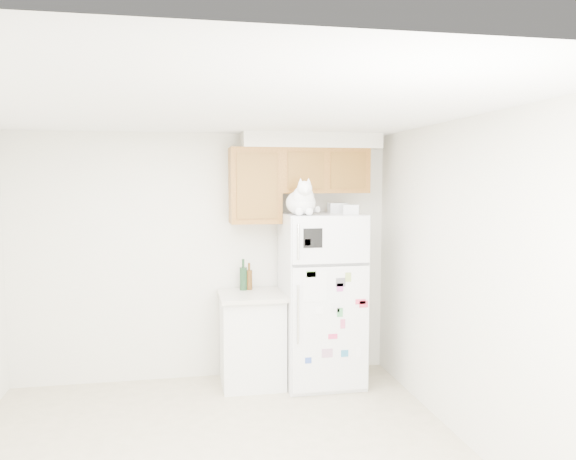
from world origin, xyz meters
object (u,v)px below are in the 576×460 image
object	(u,v)px
refrigerator	(321,299)
storage_box_front	(352,209)
bottle_green	(243,275)
base_counter	(252,339)
bottle_amber	(249,276)
storage_box_back	(337,208)
cat	(302,201)

from	to	relation	value
refrigerator	storage_box_front	xyz separation A→B (m)	(0.28, -0.08, 0.89)
refrigerator	bottle_green	distance (m)	0.82
base_counter	bottle_green	bearing A→B (deg)	110.14
refrigerator	bottle_green	size ratio (longest dim) A/B	5.35
storage_box_front	bottle_amber	xyz separation A→B (m)	(-0.97, 0.34, -0.69)
refrigerator	storage_box_back	size ratio (longest dim) A/B	9.44
refrigerator	bottle_green	world-z (taller)	refrigerator
storage_box_front	bottle_amber	world-z (taller)	storage_box_front
storage_box_back	bottle_green	size ratio (longest dim) A/B	0.57
refrigerator	cat	size ratio (longest dim) A/B	3.38
base_counter	cat	size ratio (longest dim) A/B	1.83
cat	storage_box_back	world-z (taller)	cat
storage_box_back	storage_box_front	distance (m)	0.23
storage_box_back	bottle_green	distance (m)	1.17
cat	bottle_amber	bearing A→B (deg)	138.76
base_counter	storage_box_front	xyz separation A→B (m)	(0.97, -0.15, 1.28)
cat	storage_box_back	distance (m)	0.52
bottle_amber	bottle_green	bearing A→B (deg)	-166.00
base_counter	cat	distance (m)	1.46
refrigerator	bottle_amber	size ratio (longest dim) A/B	6.21
cat	refrigerator	bearing A→B (deg)	31.33
refrigerator	storage_box_back	distance (m)	0.93
refrigerator	storage_box_back	bearing A→B (deg)	34.81
cat	bottle_green	world-z (taller)	cat
base_counter	cat	world-z (taller)	cat
bottle_green	storage_box_front	bearing A→B (deg)	-17.42
cat	storage_box_front	bearing A→B (deg)	6.93
refrigerator	storage_box_back	world-z (taller)	storage_box_back
cat	bottle_amber	size ratio (longest dim) A/B	1.84
cat	storage_box_front	world-z (taller)	cat
cat	storage_box_front	xyz separation A→B (m)	(0.51, 0.06, -0.09)
storage_box_back	bottle_amber	world-z (taller)	storage_box_back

